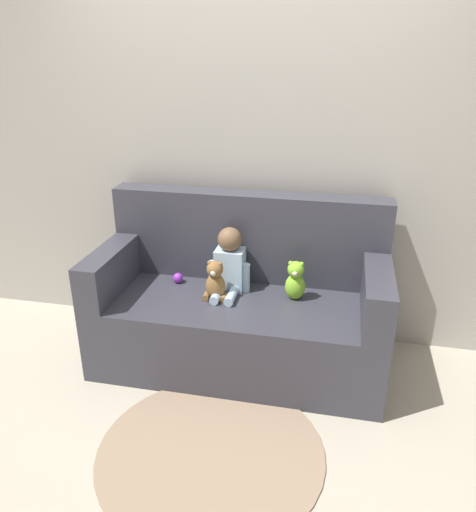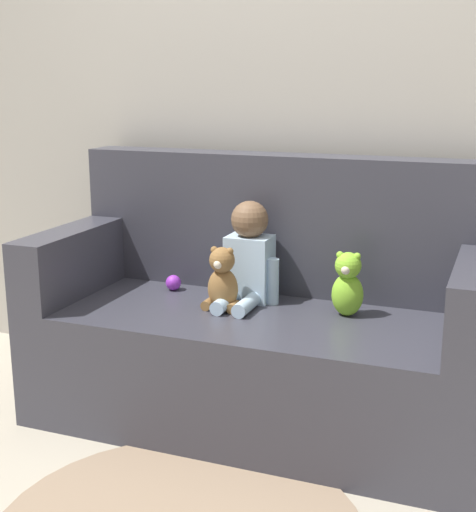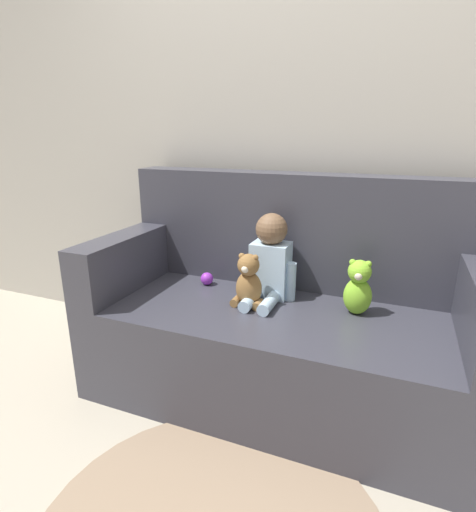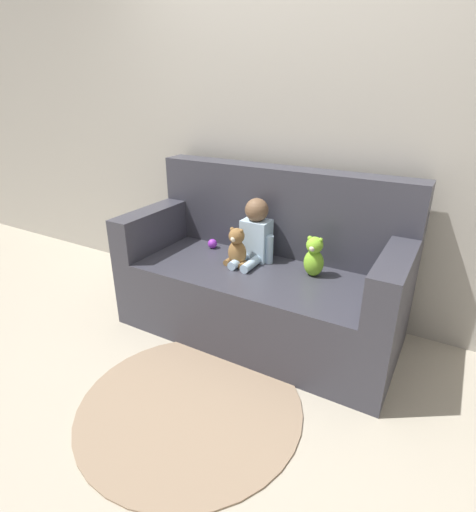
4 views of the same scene
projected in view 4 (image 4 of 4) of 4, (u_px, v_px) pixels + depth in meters
name	position (u px, v px, depth m)	size (l,w,h in m)	color
ground_plane	(257.00, 330.00, 2.73)	(12.00, 12.00, 0.00)	#B7AD99
wall_back	(296.00, 125.00, 2.60)	(8.00, 0.05, 2.60)	#ADA89E
couch	(263.00, 278.00, 2.63)	(1.79, 0.80, 1.05)	#383842
person_baby	(255.00, 234.00, 2.59)	(0.26, 0.32, 0.41)	silver
teddy_bear_brown	(237.00, 248.00, 2.53)	(0.15, 0.12, 0.25)	olive
plush_toy_side	(314.00, 257.00, 2.39)	(0.12, 0.12, 0.25)	#8CD133
toy_ball	(212.00, 244.00, 2.83)	(0.07, 0.07, 0.07)	purple
floor_rug	(190.00, 406.00, 2.07)	(1.16, 1.16, 0.01)	gray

